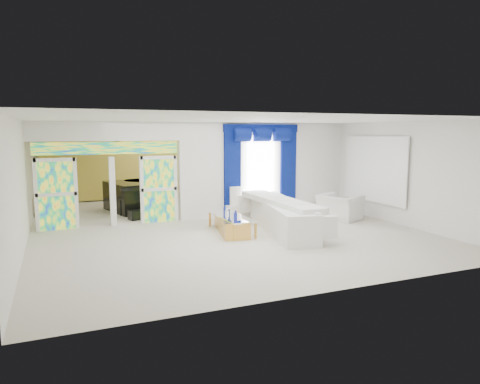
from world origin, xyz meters
name	(u,v)px	position (x,y,z in m)	size (l,w,h in m)	color
floor	(215,224)	(0.00, 0.00, 0.00)	(12.00, 12.00, 0.00)	#B7AF9E
dividing_wall	(266,169)	(2.15, 1.00, 1.50)	(5.70, 0.18, 3.00)	white
dividing_header	(107,131)	(-2.85, 1.00, 2.73)	(4.30, 0.18, 0.55)	white
stained_panel_left	(56,194)	(-4.28, 1.00, 1.00)	(0.95, 0.04, 2.00)	#994C3F
stained_panel_right	(159,189)	(-1.42, 1.00, 1.00)	(0.95, 0.04, 2.00)	#994C3F
stained_transom	(108,148)	(-2.85, 1.00, 2.25)	(4.00, 0.05, 0.35)	#994C3F
window_pane	(261,171)	(1.90, 0.90, 1.45)	(1.00, 0.02, 2.30)	white
blue_drape_left	(232,174)	(0.90, 0.87, 1.40)	(0.55, 0.10, 2.80)	#04094C
blue_drape_right	(288,171)	(2.90, 0.87, 1.40)	(0.55, 0.10, 2.80)	#04094C
blue_pelmet	(261,128)	(1.90, 0.87, 2.82)	(2.60, 0.12, 0.25)	#04094C
wall_mirror	(375,169)	(4.94, -1.00, 1.55)	(0.04, 2.70, 1.90)	white
gold_curtains	(167,161)	(0.00, 5.90, 1.50)	(9.70, 0.12, 2.90)	gold
white_sofa	(281,217)	(1.42, -1.44, 0.39)	(0.87, 4.06, 0.77)	white
coffee_table	(231,224)	(0.07, -1.14, 0.22)	(0.66, 1.97, 0.44)	gold
console_table	(244,211)	(1.25, 0.74, 0.20)	(1.22, 0.39, 0.41)	white
table_lamp	(235,196)	(0.95, 0.74, 0.70)	(0.36, 0.36, 0.58)	white
armchair	(340,207)	(3.82, -0.79, 0.39)	(1.19, 1.04, 0.77)	white
grand_piano	(134,196)	(-1.80, 3.27, 0.50)	(1.50, 1.97, 0.99)	black
piano_bench	(143,214)	(-1.80, 1.67, 0.15)	(0.89, 0.35, 0.30)	black
tv_console	(49,204)	(-4.52, 3.48, 0.37)	(0.51, 0.46, 0.74)	tan
chandelier	(117,134)	(-2.30, 3.40, 2.65)	(0.60, 0.60, 0.60)	gold
decanters	(231,214)	(0.02, -1.20, 0.52)	(0.16, 1.06, 0.19)	silver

